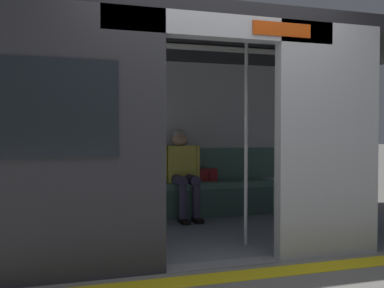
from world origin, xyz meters
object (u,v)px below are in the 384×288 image
(handbag, at_px, (207,175))
(person_seated, at_px, (182,167))
(book, at_px, (150,182))
(train_car, at_px, (180,102))
(grab_pole_far, at_px, (246,141))
(grab_pole_door, at_px, (160,142))
(bench_seat, at_px, (168,191))

(handbag, bearing_deg, person_seated, 16.27)
(person_seated, xyz_separation_m, book, (0.42, -0.09, -0.20))
(train_car, height_order, handbag, train_car)
(person_seated, distance_m, grab_pole_far, 1.57)
(handbag, relative_size, grab_pole_door, 0.12)
(grab_pole_far, bearing_deg, bench_seat, -73.39)
(person_seated, distance_m, grab_pole_door, 1.74)
(bench_seat, bearing_deg, person_seated, 164.30)
(handbag, xyz_separation_m, book, (0.82, 0.03, -0.07))
(bench_seat, xyz_separation_m, book, (0.24, -0.04, 0.13))
(bench_seat, relative_size, grab_pole_far, 1.39)
(train_car, bearing_deg, bench_seat, -94.60)
(train_car, height_order, book, train_car)
(bench_seat, relative_size, person_seated, 2.48)
(person_seated, bearing_deg, grab_pole_far, 100.53)
(handbag, distance_m, grab_pole_far, 1.70)
(train_car, bearing_deg, grab_pole_door, 60.52)
(bench_seat, bearing_deg, train_car, 85.40)
(bench_seat, height_order, grab_pole_far, grab_pole_far)
(book, bearing_deg, grab_pole_far, 137.76)
(person_seated, distance_m, handbag, 0.44)
(person_seated, bearing_deg, train_car, 73.82)
(handbag, height_order, grab_pole_far, grab_pole_far)
(train_car, bearing_deg, person_seated, -106.18)
(bench_seat, relative_size, handbag, 11.53)
(person_seated, xyz_separation_m, grab_pole_door, (0.64, 1.58, 0.38))
(grab_pole_door, bearing_deg, handbag, -121.69)
(handbag, xyz_separation_m, grab_pole_far, (0.12, 1.61, 0.51))
(person_seated, bearing_deg, handbag, -163.73)
(train_car, relative_size, grab_pole_far, 2.98)
(handbag, bearing_deg, train_car, 56.88)
(bench_seat, bearing_deg, grab_pole_door, 74.18)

